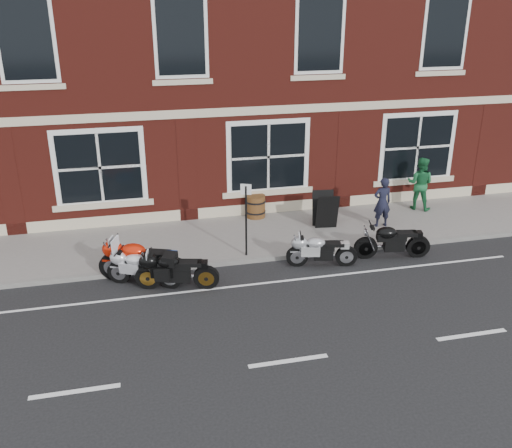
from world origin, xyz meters
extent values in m
plane|color=black|center=(0.00, 0.00, 0.00)|extent=(80.00, 80.00, 0.00)
cube|color=slate|center=(0.00, 3.00, 0.06)|extent=(30.00, 3.00, 0.12)
cube|color=slate|center=(0.00, 1.42, 0.06)|extent=(30.00, 0.16, 0.12)
cube|color=#5E1B14|center=(0.00, 10.50, 6.00)|extent=(24.00, 12.00, 12.00)
cylinder|color=black|center=(-3.14, 1.06, 0.29)|extent=(0.58, 0.35, 0.58)
cylinder|color=black|center=(-1.95, 0.50, 0.29)|extent=(0.58, 0.35, 0.58)
cube|color=black|center=(-2.58, 0.80, 0.60)|extent=(0.75, 0.51, 0.20)
ellipsoid|color=silver|center=(-2.71, 0.86, 0.71)|extent=(0.60, 0.51, 0.29)
cube|color=black|center=(-2.25, 0.65, 0.67)|extent=(0.55, 0.43, 0.09)
cube|color=silver|center=(-3.12, 1.06, 1.04)|extent=(0.20, 0.36, 0.41)
cylinder|color=black|center=(-3.27, 1.29, 0.35)|extent=(0.71, 0.39, 0.70)
cylinder|color=black|center=(-1.78, 0.71, 0.35)|extent=(0.71, 0.39, 0.70)
cube|color=black|center=(-2.58, 1.02, 0.73)|extent=(0.92, 0.56, 0.24)
ellipsoid|color=red|center=(-2.73, 1.08, 0.86)|extent=(0.72, 0.59, 0.35)
cube|color=black|center=(-2.17, 0.86, 0.81)|extent=(0.67, 0.48, 0.11)
cylinder|color=black|center=(-2.47, 0.60, 0.31)|extent=(0.63, 0.27, 0.62)
cylinder|color=black|center=(-1.10, 0.28, 0.31)|extent=(0.63, 0.27, 0.62)
cube|color=black|center=(-1.83, 0.45, 0.64)|extent=(0.81, 0.41, 0.21)
ellipsoid|color=black|center=(-1.97, 0.49, 0.75)|extent=(0.61, 0.46, 0.31)
cube|color=black|center=(-1.46, 0.36, 0.72)|extent=(0.58, 0.37, 0.10)
cylinder|color=black|center=(1.37, 0.94, 0.28)|extent=(0.58, 0.23, 0.57)
cylinder|color=black|center=(2.63, 0.67, 0.28)|extent=(0.58, 0.23, 0.57)
cube|color=black|center=(1.96, 0.81, 0.59)|extent=(0.74, 0.36, 0.20)
ellipsoid|color=#9B9CA0|center=(1.83, 0.84, 0.69)|extent=(0.55, 0.42, 0.28)
cube|color=black|center=(2.30, 0.74, 0.66)|extent=(0.53, 0.33, 0.09)
cylinder|color=black|center=(3.30, 0.98, 0.31)|extent=(0.64, 0.24, 0.63)
cylinder|color=black|center=(4.70, 0.73, 0.31)|extent=(0.64, 0.24, 0.63)
cube|color=black|center=(3.95, 0.86, 0.65)|extent=(0.81, 0.37, 0.22)
ellipsoid|color=black|center=(3.80, 0.89, 0.77)|extent=(0.60, 0.45, 0.31)
cube|color=black|center=(4.34, 0.79, 0.73)|extent=(0.58, 0.35, 0.10)
imported|color=black|center=(4.54, 2.71, 0.88)|extent=(0.55, 0.36, 1.51)
imported|color=#1B6134|center=(6.33, 3.79, 0.98)|extent=(1.05, 1.03, 1.71)
cylinder|color=#562D17|center=(1.05, 4.30, 0.47)|extent=(0.60, 0.60, 0.70)
cylinder|color=black|center=(1.05, 4.30, 0.30)|extent=(0.63, 0.63, 0.05)
cylinder|color=black|center=(1.05, 4.30, 0.64)|extent=(0.63, 0.63, 0.05)
cylinder|color=black|center=(0.17, 1.63, 1.09)|extent=(0.05, 0.05, 1.94)
cube|color=silver|center=(0.17, 1.63, 1.98)|extent=(0.27, 0.12, 0.28)
camera|label=1|loc=(-2.73, -11.86, 6.70)|focal=40.00mm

